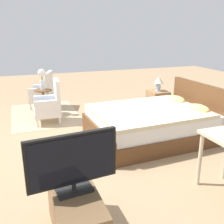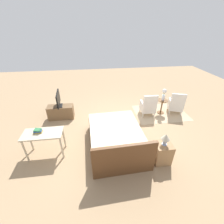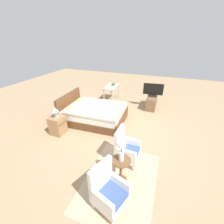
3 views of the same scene
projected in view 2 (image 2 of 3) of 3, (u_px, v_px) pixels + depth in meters
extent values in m
plane|color=#A38460|center=(116.00, 127.00, 5.45)|extent=(16.00, 16.00, 0.00)
cube|color=tan|center=(160.00, 113.00, 6.30)|extent=(2.10, 1.50, 0.01)
cube|color=brown|center=(116.00, 142.00, 4.57)|extent=(1.59, 2.21, 0.28)
cube|color=white|center=(116.00, 135.00, 4.44)|extent=(1.53, 2.12, 0.24)
cube|color=beige|center=(115.00, 129.00, 4.43)|extent=(1.57, 1.95, 0.06)
cube|color=brown|center=(124.00, 161.00, 3.52)|extent=(1.54, 0.14, 0.96)
cube|color=brown|center=(110.00, 121.00, 5.42)|extent=(1.54, 0.12, 0.40)
ellipsoid|color=#DBC670|center=(135.00, 147.00, 3.75)|extent=(0.45, 0.30, 0.14)
ellipsoid|color=#DBC670|center=(108.00, 150.00, 3.65)|extent=(0.45, 0.30, 0.14)
cylinder|color=white|center=(179.00, 108.00, 6.48)|extent=(0.04, 0.04, 0.16)
cylinder|color=white|center=(168.00, 107.00, 6.56)|extent=(0.04, 0.04, 0.16)
cylinder|color=white|center=(181.00, 113.00, 6.09)|extent=(0.04, 0.04, 0.16)
cylinder|color=white|center=(169.00, 112.00, 6.17)|extent=(0.04, 0.04, 0.16)
cube|color=white|center=(175.00, 107.00, 6.25)|extent=(0.69, 0.69, 0.12)
cube|color=#3D5693|center=(176.00, 105.00, 6.19)|extent=(0.63, 0.63, 0.10)
cube|color=white|center=(178.00, 102.00, 5.86)|extent=(0.54, 0.25, 0.64)
cube|color=white|center=(182.00, 104.00, 6.11)|extent=(0.23, 0.51, 0.26)
cube|color=white|center=(170.00, 103.00, 6.19)|extent=(0.23, 0.51, 0.26)
cylinder|color=white|center=(151.00, 109.00, 6.41)|extent=(0.04, 0.04, 0.16)
cylinder|color=white|center=(140.00, 109.00, 6.37)|extent=(0.04, 0.04, 0.16)
cylinder|color=white|center=(154.00, 115.00, 6.01)|extent=(0.04, 0.04, 0.16)
cylinder|color=white|center=(143.00, 115.00, 5.98)|extent=(0.04, 0.04, 0.16)
cube|color=white|center=(147.00, 109.00, 6.12)|extent=(0.56, 0.56, 0.12)
cube|color=#3D5693|center=(148.00, 107.00, 6.06)|extent=(0.52, 0.52, 0.10)
cube|color=white|center=(150.00, 103.00, 5.73)|extent=(0.54, 0.10, 0.64)
cube|color=white|center=(154.00, 105.00, 6.04)|extent=(0.09, 0.52, 0.26)
cube|color=white|center=(142.00, 105.00, 6.00)|extent=(0.09, 0.52, 0.26)
cylinder|color=brown|center=(160.00, 113.00, 6.30)|extent=(0.28, 0.28, 0.03)
cylinder|color=brown|center=(162.00, 107.00, 6.15)|extent=(0.06, 0.06, 0.55)
cylinder|color=brown|center=(163.00, 100.00, 6.00)|extent=(0.40, 0.40, 0.02)
cylinder|color=silver|center=(163.00, 98.00, 5.94)|extent=(0.11, 0.11, 0.22)
cylinder|color=#477538|center=(164.00, 94.00, 5.86)|extent=(0.02, 0.02, 0.10)
sphere|color=silver|center=(165.00, 91.00, 5.79)|extent=(0.17, 0.17, 0.17)
cube|color=#997047|center=(162.00, 153.00, 3.97)|extent=(0.44, 0.40, 0.60)
cube|color=brown|center=(160.00, 144.00, 4.08)|extent=(0.37, 0.01, 0.09)
cylinder|color=#9EADC6|center=(164.00, 144.00, 3.81)|extent=(0.13, 0.13, 0.02)
ellipsoid|color=#9EADC6|center=(165.00, 142.00, 3.76)|extent=(0.11, 0.11, 0.16)
cone|color=beige|center=(166.00, 137.00, 3.68)|extent=(0.22, 0.22, 0.15)
cube|color=brown|center=(61.00, 112.00, 5.85)|extent=(0.96, 0.40, 0.53)
cube|color=black|center=(60.00, 106.00, 5.70)|extent=(0.23, 0.34, 0.03)
cylinder|color=black|center=(59.00, 105.00, 5.68)|extent=(0.04, 0.04, 0.05)
cube|color=black|center=(58.00, 99.00, 5.55)|extent=(0.12, 0.82, 0.48)
cube|color=black|center=(57.00, 99.00, 5.54)|extent=(0.08, 0.76, 0.43)
cylinder|color=beige|center=(64.00, 138.00, 4.41)|extent=(0.05, 0.05, 0.71)
cylinder|color=beige|center=(31.00, 140.00, 4.30)|extent=(0.05, 0.05, 0.71)
cylinder|color=beige|center=(62.00, 148.00, 4.05)|extent=(0.05, 0.05, 0.71)
cylinder|color=beige|center=(25.00, 151.00, 3.95)|extent=(0.05, 0.05, 0.71)
cube|color=beige|center=(42.00, 134.00, 3.98)|extent=(1.04, 0.52, 0.04)
cube|color=#B79333|center=(38.00, 132.00, 3.99)|extent=(0.22, 0.13, 0.03)
cube|color=#284C8E|center=(38.00, 131.00, 3.97)|extent=(0.20, 0.13, 0.04)
cube|color=#337A47|center=(37.00, 130.00, 3.95)|extent=(0.18, 0.15, 0.03)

